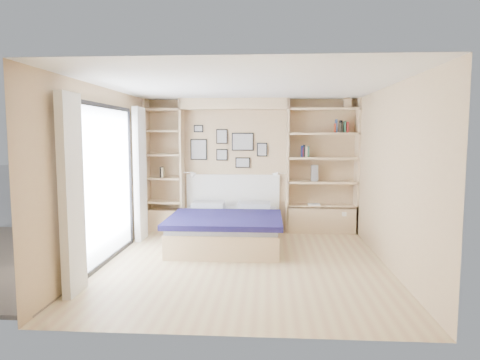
{
  "coord_description": "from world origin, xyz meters",
  "views": [
    {
      "loc": [
        0.34,
        -5.95,
        1.82
      ],
      "look_at": [
        -0.12,
        0.9,
        1.1
      ],
      "focal_mm": 32.0,
      "sensor_mm": 36.0,
      "label": 1
    }
  ],
  "objects": [
    {
      "name": "shelf_decor",
      "position": [
        1.19,
        2.07,
        1.71
      ],
      "size": [
        3.59,
        0.23,
        2.03
      ],
      "color": "maroon",
      "rests_on": "ground"
    },
    {
      "name": "deck_chair",
      "position": [
        -2.71,
        0.24,
        0.38
      ],
      "size": [
        0.75,
        0.92,
        0.81
      ],
      "rotation": [
        0.0,
        0.0,
        -0.39
      ],
      "color": "tan",
      "rests_on": "ground"
    },
    {
      "name": "ground",
      "position": [
        0.0,
        0.0,
        0.0
      ],
      "size": [
        4.5,
        4.5,
        0.0
      ],
      "primitive_type": "plane",
      "color": "tan",
      "rests_on": "ground"
    },
    {
      "name": "bed",
      "position": [
        -0.34,
        1.09,
        0.28
      ],
      "size": [
        1.8,
        2.26,
        1.07
      ],
      "color": "tan",
      "rests_on": "ground"
    },
    {
      "name": "room_shell",
      "position": [
        -0.39,
        1.52,
        1.08
      ],
      "size": [
        4.5,
        4.5,
        4.5
      ],
      "color": "tan",
      "rests_on": "ground"
    },
    {
      "name": "photo_gallery",
      "position": [
        -0.45,
        2.22,
        1.6
      ],
      "size": [
        1.48,
        0.02,
        0.82
      ],
      "color": "black",
      "rests_on": "ground"
    },
    {
      "name": "reading_lamps",
      "position": [
        -0.3,
        2.0,
        1.1
      ],
      "size": [
        1.92,
        0.12,
        0.15
      ],
      "color": "silver",
      "rests_on": "ground"
    },
    {
      "name": "deck",
      "position": [
        -3.6,
        0.0,
        0.0
      ],
      "size": [
        3.2,
        4.0,
        0.05
      ],
      "primitive_type": "cube",
      "color": "#6B5C4F",
      "rests_on": "ground"
    }
  ]
}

